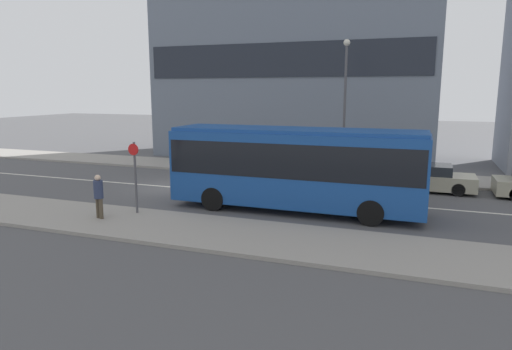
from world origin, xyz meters
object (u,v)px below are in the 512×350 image
at_px(pedestrian_near_stop, 99,194).
at_px(street_lamp, 345,94).
at_px(bus_stop_sign, 135,172).
at_px(city_bus, 296,164).
at_px(parked_car_0, 427,178).

xyz_separation_m(pedestrian_near_stop, street_lamp, (6.94, 12.01, 3.53)).
bearing_deg(street_lamp, bus_stop_sign, -119.37).
relative_size(pedestrian_near_stop, street_lamp, 0.22).
xyz_separation_m(bus_stop_sign, street_lamp, (6.11, 10.86, 2.86)).
height_order(pedestrian_near_stop, street_lamp, street_lamp).
xyz_separation_m(city_bus, bus_stop_sign, (-5.53, -2.94, -0.18)).
bearing_deg(bus_stop_sign, street_lamp, 60.63).
height_order(city_bus, parked_car_0, city_bus).
bearing_deg(bus_stop_sign, city_bus, 28.02).
xyz_separation_m(city_bus, pedestrian_near_stop, (-6.36, -4.09, -0.85)).
xyz_separation_m(pedestrian_near_stop, bus_stop_sign, (0.83, 1.14, 0.67)).
relative_size(city_bus, bus_stop_sign, 3.68).
xyz_separation_m(parked_car_0, pedestrian_near_stop, (-11.38, -9.91, 0.44)).
distance_m(city_bus, bus_stop_sign, 6.27).
distance_m(city_bus, pedestrian_near_stop, 7.60).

